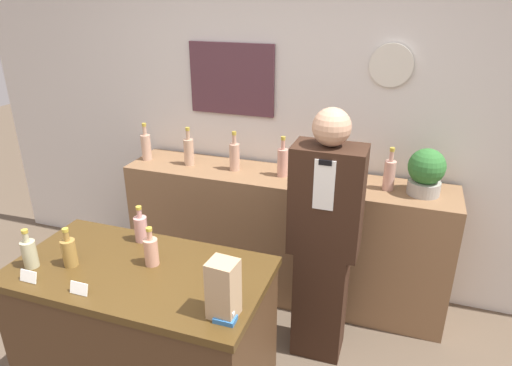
{
  "coord_description": "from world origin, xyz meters",
  "views": [
    {
      "loc": [
        0.85,
        -1.17,
        2.19
      ],
      "look_at": [
        0.08,
        1.07,
        1.18
      ],
      "focal_mm": 32.0,
      "sensor_mm": 36.0,
      "label": 1
    }
  ],
  "objects": [
    {
      "name": "counter_bottle_0",
      "position": [
        -0.81,
        0.27,
        1.0
      ],
      "size": [
        0.07,
        0.07,
        0.2
      ],
      "color": "tan",
      "rests_on": "display_counter"
    },
    {
      "name": "counter_bottle_1",
      "position": [
        -0.64,
        0.34,
        1.0
      ],
      "size": [
        0.07,
        0.07,
        0.2
      ],
      "color": "olive",
      "rests_on": "display_counter"
    },
    {
      "name": "shelf_bottle_1",
      "position": [
        -0.67,
        1.7,
        1.08
      ],
      "size": [
        0.07,
        0.07,
        0.29
      ],
      "color": "tan",
      "rests_on": "back_shelf"
    },
    {
      "name": "counter_bottle_2",
      "position": [
        -0.44,
        0.67,
        1.0
      ],
      "size": [
        0.07,
        0.07,
        0.2
      ],
      "color": "tan",
      "rests_on": "display_counter"
    },
    {
      "name": "shopkeeper",
      "position": [
        0.47,
        1.19,
        0.8
      ],
      "size": [
        0.41,
        0.26,
        1.61
      ],
      "color": "#331E14",
      "rests_on": "ground_plane"
    },
    {
      "name": "price_card_left",
      "position": [
        -0.73,
        0.16,
        0.96
      ],
      "size": [
        0.09,
        0.02,
        0.06
      ],
      "color": "white",
      "rests_on": "display_counter"
    },
    {
      "name": "back_shelf",
      "position": [
        0.07,
        1.71,
        0.48
      ],
      "size": [
        2.35,
        0.45,
        0.97
      ],
      "color": "brown",
      "rests_on": "ground_plane"
    },
    {
      "name": "potted_plant",
      "position": [
        1.0,
        1.71,
        1.12
      ],
      "size": [
        0.23,
        0.23,
        0.3
      ],
      "color": "#9E998E",
      "rests_on": "back_shelf"
    },
    {
      "name": "shelf_bottle_4",
      "position": [
        0.42,
        1.71,
        1.08
      ],
      "size": [
        0.07,
        0.07,
        0.29
      ],
      "color": "tan",
      "rests_on": "back_shelf"
    },
    {
      "name": "shelf_bottle_2",
      "position": [
        -0.31,
        1.71,
        1.08
      ],
      "size": [
        0.07,
        0.07,
        0.29
      ],
      "color": "tan",
      "rests_on": "back_shelf"
    },
    {
      "name": "counter_bottle_3",
      "position": [
        -0.26,
        0.48,
        1.0
      ],
      "size": [
        0.07,
        0.07,
        0.2
      ],
      "color": "tan",
      "rests_on": "display_counter"
    },
    {
      "name": "shelf_bottle_3",
      "position": [
        0.06,
        1.71,
        1.08
      ],
      "size": [
        0.07,
        0.07,
        0.29
      ],
      "color": "tan",
      "rests_on": "back_shelf"
    },
    {
      "name": "back_wall",
      "position": [
        -0.0,
        2.0,
        1.35
      ],
      "size": [
        5.2,
        0.09,
        2.7
      ],
      "color": "silver",
      "rests_on": "ground_plane"
    },
    {
      "name": "paper_bag",
      "position": [
        0.22,
        0.24,
        1.06
      ],
      "size": [
        0.13,
        0.12,
        0.26
      ],
      "color": "tan",
      "rests_on": "display_counter"
    },
    {
      "name": "display_counter",
      "position": [
        -0.31,
        0.42,
        0.46
      ],
      "size": [
        1.27,
        0.67,
        0.93
      ],
      "color": "#422B19",
      "rests_on": "ground_plane"
    },
    {
      "name": "tape_dispenser",
      "position": [
        0.25,
        0.21,
        0.95
      ],
      "size": [
        0.09,
        0.06,
        0.07
      ],
      "color": "#2D66A8",
      "rests_on": "display_counter"
    },
    {
      "name": "price_card_right",
      "position": [
        -0.44,
        0.16,
        0.96
      ],
      "size": [
        0.09,
        0.02,
        0.06
      ],
      "color": "white",
      "rests_on": "display_counter"
    },
    {
      "name": "shelf_bottle_5",
      "position": [
        0.78,
        1.71,
        1.08
      ],
      "size": [
        0.07,
        0.07,
        0.29
      ],
      "color": "tan",
      "rests_on": "back_shelf"
    },
    {
      "name": "shelf_bottle_0",
      "position": [
        -1.03,
        1.7,
        1.08
      ],
      "size": [
        0.07,
        0.07,
        0.29
      ],
      "color": "tan",
      "rests_on": "back_shelf"
    }
  ]
}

